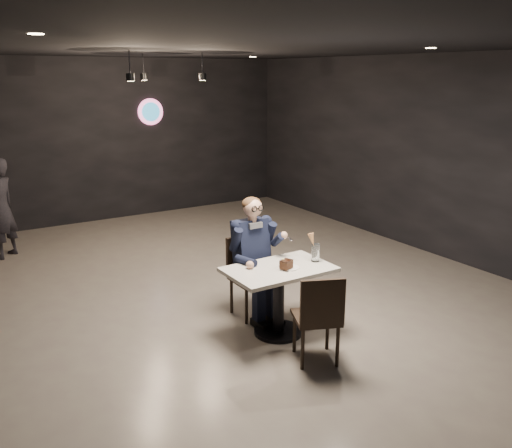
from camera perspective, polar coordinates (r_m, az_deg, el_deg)
floor at (r=6.93m, az=-2.83°, el=-7.46°), size 9.00×9.00×0.00m
wall_sign at (r=10.80m, az=-11.05°, el=11.52°), size 0.50×0.06×0.50m
pendant_lights at (r=8.19m, az=-10.26°, el=16.53°), size 1.40×1.20×0.36m
main_table at (r=5.81m, az=2.39°, el=-8.10°), size 1.10×0.70×0.75m
chair_far at (r=6.21m, az=-0.48°, el=-5.66°), size 0.42×0.46×0.92m
chair_near at (r=5.31m, az=6.36°, el=-9.57°), size 0.57×0.59×0.92m
seated_man at (r=6.12m, az=-0.48°, el=-3.39°), size 0.60×0.80×1.44m
dessert_plate at (r=5.67m, az=3.53°, el=-4.59°), size 0.21×0.21×0.01m
cake_slice at (r=5.61m, az=3.20°, el=-4.29°), size 0.14×0.13×0.08m
mint_leaf at (r=5.61m, az=3.39°, el=-3.88°), size 0.06×0.04×0.01m
sundae_glass at (r=5.86m, az=6.29°, el=-3.02°), size 0.09×0.09×0.19m
wafer_cone at (r=5.79m, az=5.93°, el=-1.66°), size 0.08×0.08×0.14m
passerby at (r=8.95m, az=-25.31°, el=1.48°), size 0.65×0.64×1.52m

